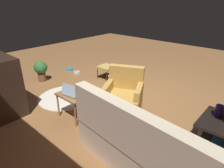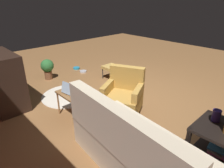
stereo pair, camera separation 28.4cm
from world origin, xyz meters
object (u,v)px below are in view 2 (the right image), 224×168
at_px(wicker_hamper, 125,85).
at_px(pet_bowl_steel, 83,71).
at_px(tv_cabinet, 2,79).
at_px(tv_remote, 124,73).
at_px(laptop_desk, 74,95).
at_px(potted_plant, 47,67).
at_px(laptop, 71,91).
at_px(ottoman, 111,68).
at_px(yellow_mug, 124,68).
at_px(armchair, 123,96).
at_px(book_stack_hamper, 125,73).
at_px(couch, 135,148).
at_px(small_vase, 216,116).
at_px(pet_bowl_teal, 76,68).
at_px(book_stack_shelf, 217,151).
at_px(television, 0,76).
at_px(side_table, 220,140).

distance_m(wicker_hamper, pet_bowl_steel, 1.88).
distance_m(tv_cabinet, tv_remote, 2.50).
height_order(laptop_desk, potted_plant, potted_plant).
relative_size(laptop, ottoman, 0.88).
bearing_deg(tv_remote, yellow_mug, 130.06).
bearing_deg(yellow_mug, laptop, 89.39).
height_order(armchair, book_stack_hamper, armchair).
bearing_deg(couch, wicker_hamper, -43.29).
xyz_separation_m(couch, yellow_mug, (1.58, -1.47, 0.31)).
relative_size(book_stack_hamper, yellow_mug, 2.48).
bearing_deg(book_stack_hamper, small_vase, 167.34).
xyz_separation_m(yellow_mug, potted_plant, (2.04, 0.82, -0.31)).
bearing_deg(pet_bowl_steel, book_stack_hamper, 174.21).
relative_size(wicker_hamper, pet_bowl_steel, 2.40).
bearing_deg(book_stack_hamper, laptop_desk, 87.09).
relative_size(couch, ottoman, 4.93).
height_order(book_stack_hamper, pet_bowl_teal, book_stack_hamper).
bearing_deg(yellow_mug, small_vase, 166.95).
bearing_deg(small_vase, ottoman, -17.35).
xyz_separation_m(couch, book_stack_shelf, (-0.68, -0.87, -0.14)).
xyz_separation_m(television, pet_bowl_teal, (0.91, -2.33, -0.63)).
relative_size(small_vase, book_stack_shelf, 0.64).
distance_m(couch, ottoman, 3.12).
relative_size(armchair, side_table, 1.41).
height_order(television, potted_plant, television).
bearing_deg(side_table, yellow_mug, -14.66).
height_order(side_table, pet_bowl_steel, side_table).
height_order(laptop_desk, book_stack_hamper, book_stack_hamper).
distance_m(book_stack_shelf, laptop, 2.42).
xyz_separation_m(book_stack_shelf, pet_bowl_steel, (4.07, -0.76, -0.17)).
relative_size(laptop_desk, book_stack_hamper, 2.26).
distance_m(pet_bowl_steel, potted_plant, 1.05).
height_order(small_vase, ottoman, small_vase).
bearing_deg(television, book_stack_hamper, -122.27).
height_order(small_vase, laptop, small_vase).
distance_m(book_stack_hamper, yellow_mug, 0.11).
distance_m(side_table, potted_plant, 4.31).
bearing_deg(laptop, pet_bowl_steel, -40.24).
distance_m(tv_remote, potted_plant, 2.18).
height_order(tv_remote, pet_bowl_teal, tv_remote).
distance_m(armchair, wicker_hamper, 0.75).
distance_m(book_stack_hamper, pet_bowl_steel, 1.93).
distance_m(laptop_desk, pet_bowl_steel, 2.35).
bearing_deg(pet_bowl_steel, book_stack_shelf, 169.43).
height_order(laptop_desk, laptop, laptop).
height_order(armchair, small_vase, armchair).
bearing_deg(book_stack_shelf, ottoman, -18.37).
distance_m(small_vase, wicker_hamper, 2.16).
bearing_deg(pet_bowl_teal, potted_plant, 99.02).
xyz_separation_m(tv_remote, pet_bowl_steel, (1.76, -0.11, -0.47)).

